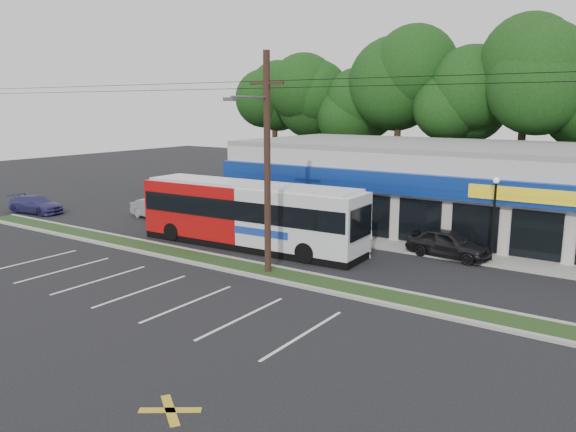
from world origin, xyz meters
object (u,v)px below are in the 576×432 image
(utility_pole, at_px, (263,157))
(metrobus, at_px, (250,213))
(car_silver, at_px, (156,209))
(pedestrian_a, at_px, (367,240))
(pedestrian_b, at_px, (308,234))
(lamp_post, at_px, (494,209))
(car_dark, at_px, (449,243))
(car_blue, at_px, (36,204))

(utility_pole, relative_size, metrobus, 3.75)
(car_silver, bearing_deg, pedestrian_a, -87.94)
(utility_pole, height_order, pedestrian_b, utility_pole)
(pedestrian_a, bearing_deg, metrobus, -9.79)
(lamp_post, height_order, car_silver, lamp_post)
(car_dark, bearing_deg, utility_pole, 148.31)
(car_dark, distance_m, car_blue, 29.07)
(lamp_post, xyz_separation_m, pedestrian_b, (-9.00, -2.80, -1.87))
(utility_pole, relative_size, car_silver, 11.95)
(pedestrian_b, bearing_deg, utility_pole, 118.18)
(utility_pole, xyz_separation_m, car_dark, (6.11, 7.57, -4.68))
(utility_pole, height_order, pedestrian_a, utility_pole)
(metrobus, xyz_separation_m, pedestrian_b, (2.78, 1.50, -1.08))
(car_silver, bearing_deg, pedestrian_b, -88.89)
(car_blue, distance_m, pedestrian_a, 25.36)
(pedestrian_a, relative_size, pedestrian_b, 1.18)
(car_silver, distance_m, car_blue, 9.44)
(car_dark, bearing_deg, pedestrian_b, 117.02)
(pedestrian_b, bearing_deg, lamp_post, -143.85)
(car_dark, distance_m, pedestrian_a, 4.23)
(lamp_post, bearing_deg, pedestrian_a, -152.84)
(lamp_post, height_order, car_blue, lamp_post)
(utility_pole, distance_m, pedestrian_a, 7.28)
(metrobus, xyz_separation_m, car_silver, (-10.15, 2.50, -1.19))
(car_dark, height_order, car_silver, car_dark)
(metrobus, distance_m, car_dark, 10.58)
(utility_pole, distance_m, car_dark, 10.80)
(metrobus, bearing_deg, pedestrian_a, 10.83)
(car_blue, height_order, pedestrian_a, pedestrian_a)
(metrobus, bearing_deg, car_dark, 19.84)
(pedestrian_a, bearing_deg, pedestrian_b, -23.13)
(car_silver, bearing_deg, metrobus, -98.31)
(metrobus, relative_size, pedestrian_a, 7.04)
(car_blue, bearing_deg, pedestrian_a, -92.25)
(lamp_post, distance_m, pedestrian_b, 9.61)
(lamp_post, distance_m, car_silver, 22.09)
(utility_pole, height_order, car_blue, utility_pole)
(utility_pole, relative_size, lamp_post, 11.76)
(pedestrian_a, distance_m, pedestrian_b, 3.55)
(metrobus, xyz_separation_m, car_dark, (9.73, 4.00, -1.15))
(car_dark, bearing_deg, car_blue, 107.09)
(car_silver, distance_m, pedestrian_a, 16.50)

